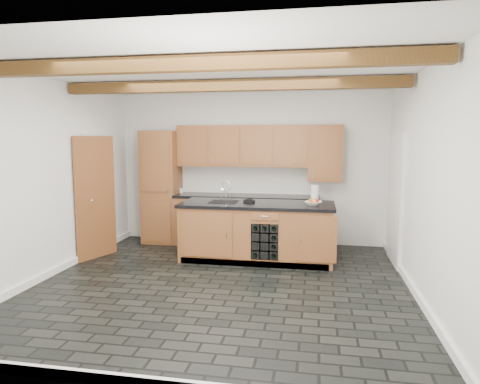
{
  "coord_description": "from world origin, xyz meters",
  "views": [
    {
      "loc": [
        1.24,
        -5.44,
        1.95
      ],
      "look_at": [
        0.11,
        0.8,
        1.16
      ],
      "focal_mm": 32.0,
      "sensor_mm": 36.0,
      "label": 1
    }
  ],
  "objects_px": {
    "paper_towel": "(315,193)",
    "fruit_bowl": "(313,203)",
    "kitchen_scale": "(249,201)",
    "island": "(257,231)"
  },
  "relations": [
    {
      "from": "kitchen_scale",
      "to": "fruit_bowl",
      "type": "xyz_separation_m",
      "value": [
        1.03,
        -0.16,
        0.01
      ]
    },
    {
      "from": "paper_towel",
      "to": "fruit_bowl",
      "type": "bearing_deg",
      "value": -92.29
    },
    {
      "from": "island",
      "to": "kitchen_scale",
      "type": "height_order",
      "value": "kitchen_scale"
    },
    {
      "from": "island",
      "to": "paper_towel",
      "type": "distance_m",
      "value": 1.14
    },
    {
      "from": "paper_towel",
      "to": "kitchen_scale",
      "type": "bearing_deg",
      "value": -164.51
    },
    {
      "from": "fruit_bowl",
      "to": "paper_towel",
      "type": "relative_size",
      "value": 0.97
    },
    {
      "from": "island",
      "to": "fruit_bowl",
      "type": "relative_size",
      "value": 9.61
    },
    {
      "from": "island",
      "to": "kitchen_scale",
      "type": "relative_size",
      "value": 13.39
    },
    {
      "from": "kitchen_scale",
      "to": "paper_towel",
      "type": "height_order",
      "value": "paper_towel"
    },
    {
      "from": "island",
      "to": "kitchen_scale",
      "type": "distance_m",
      "value": 0.52
    }
  ]
}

